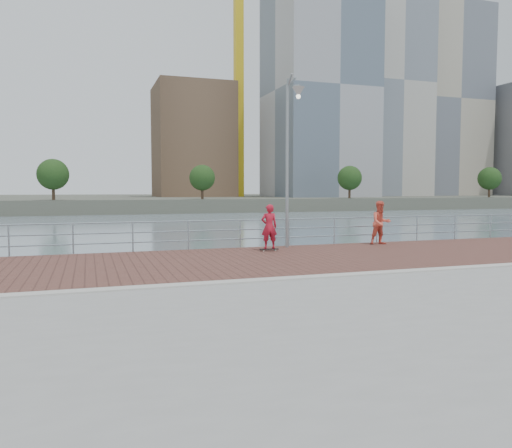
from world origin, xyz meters
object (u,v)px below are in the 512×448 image
object	(u,v)px
guardrail	(215,231)
bystander	(381,223)
street_lamp	(292,131)
skateboarder	(269,227)

from	to	relation	value
guardrail	bystander	xyz separation A→B (m)	(6.88, -0.78, 0.23)
street_lamp	skateboarder	xyz separation A→B (m)	(-1.07, -0.42, -3.60)
skateboarder	bystander	world-z (taller)	bystander
guardrail	bystander	distance (m)	6.93
guardrail	skateboarder	xyz separation A→B (m)	(1.73, -1.39, 0.24)
guardrail	skateboarder	size ratio (longest dim) A/B	23.75
street_lamp	skateboarder	world-z (taller)	street_lamp
street_lamp	bystander	xyz separation A→B (m)	(4.08, 0.19, -3.61)
street_lamp	guardrail	bearing A→B (deg)	160.96
guardrail	bystander	bearing A→B (deg)	-6.47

